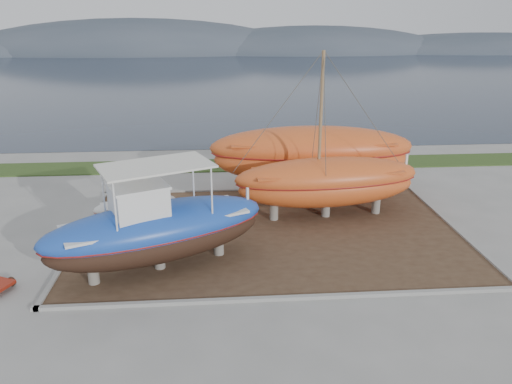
{
  "coord_description": "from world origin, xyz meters",
  "views": [
    {
      "loc": [
        -2.4,
        -18.11,
        10.07
      ],
      "look_at": [
        -0.71,
        4.0,
        2.12
      ],
      "focal_mm": 35.0,
      "sensor_mm": 36.0,
      "label": 1
    }
  ],
  "objects_px": {
    "white_dinghy": "(136,210)",
    "blue_caique": "(157,218)",
    "orange_bare_hull": "(311,161)",
    "orange_sailboat": "(329,138)"
  },
  "relations": [
    {
      "from": "orange_sailboat",
      "to": "blue_caique",
      "type": "bearing_deg",
      "value": -153.12
    },
    {
      "from": "white_dinghy",
      "to": "orange_sailboat",
      "type": "xyz_separation_m",
      "value": [
        9.76,
        -0.04,
        3.57
      ]
    },
    {
      "from": "orange_bare_hull",
      "to": "orange_sailboat",
      "type": "bearing_deg",
      "value": -86.22
    },
    {
      "from": "orange_sailboat",
      "to": "orange_bare_hull",
      "type": "xyz_separation_m",
      "value": [
        -0.15,
        3.72,
        -2.28
      ]
    },
    {
      "from": "orange_sailboat",
      "to": "orange_bare_hull",
      "type": "height_order",
      "value": "orange_sailboat"
    },
    {
      "from": "orange_bare_hull",
      "to": "white_dinghy",
      "type": "bearing_deg",
      "value": -157.57
    },
    {
      "from": "blue_caique",
      "to": "white_dinghy",
      "type": "height_order",
      "value": "blue_caique"
    },
    {
      "from": "white_dinghy",
      "to": "blue_caique",
      "type": "bearing_deg",
      "value": -93.17
    },
    {
      "from": "blue_caique",
      "to": "orange_bare_hull",
      "type": "xyz_separation_m",
      "value": [
        7.91,
        8.77,
        -0.31
      ]
    },
    {
      "from": "white_dinghy",
      "to": "orange_sailboat",
      "type": "distance_m",
      "value": 10.4
    }
  ]
}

